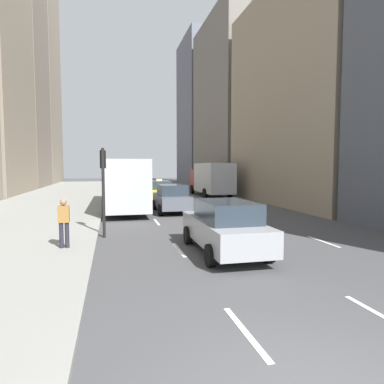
% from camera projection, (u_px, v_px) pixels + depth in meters
% --- Properties ---
extents(sidewalk_left, '(8.00, 66.00, 0.15)m').
position_uv_depth(sidewalk_left, '(56.00, 200.00, 28.65)').
color(sidewalk_left, gray).
rests_on(sidewalk_left, ground).
extents(lane_markings, '(5.72, 56.00, 0.01)m').
position_uv_depth(lane_markings, '(177.00, 203.00, 26.96)').
color(lane_markings, white).
rests_on(lane_markings, ground).
extents(building_row_right, '(6.00, 57.36, 23.23)m').
position_uv_depth(building_row_right, '(252.00, 99.00, 35.58)').
color(building_row_right, '#4C515B').
rests_on(building_row_right, ground).
extents(taxi_lead, '(2.02, 4.40, 1.87)m').
position_uv_depth(taxi_lead, '(159.00, 191.00, 27.08)').
color(taxi_lead, yellow).
rests_on(taxi_lead, ground).
extents(taxi_second, '(2.02, 4.40, 1.87)m').
position_uv_depth(taxi_second, '(142.00, 182.00, 42.74)').
color(taxi_second, yellow).
rests_on(taxi_second, ground).
extents(sedan_black_near, '(2.02, 4.43, 1.74)m').
position_uv_depth(sedan_black_near, '(172.00, 198.00, 21.30)').
color(sedan_black_near, '#565B66').
rests_on(sedan_black_near, ground).
extents(sedan_silver_behind, '(2.02, 4.79, 1.75)m').
position_uv_depth(sedan_silver_behind, '(225.00, 226.00, 11.30)').
color(sedan_silver_behind, '#9EA0A5').
rests_on(sedan_silver_behind, ground).
extents(city_bus, '(2.80, 11.61, 3.25)m').
position_uv_depth(city_bus, '(124.00, 182.00, 23.26)').
color(city_bus, '#B7BCC1').
rests_on(city_bus, ground).
extents(box_truck, '(2.58, 8.40, 3.15)m').
position_uv_depth(box_truck, '(211.00, 178.00, 32.67)').
color(box_truck, maroon).
rests_on(box_truck, ground).
extents(pedestrian_mid_block, '(0.36, 0.22, 1.65)m').
position_uv_depth(pedestrian_mid_block, '(64.00, 221.00, 11.37)').
color(pedestrian_mid_block, '#23232D').
rests_on(pedestrian_mid_block, sidewalk_left).
extents(traffic_light_pole, '(0.24, 0.42, 3.60)m').
position_uv_depth(traffic_light_pole, '(103.00, 178.00, 13.72)').
color(traffic_light_pole, black).
rests_on(traffic_light_pole, ground).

